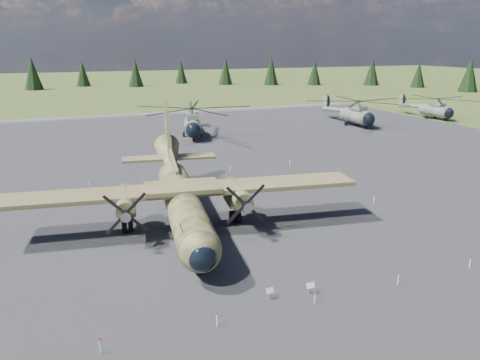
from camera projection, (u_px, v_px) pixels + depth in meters
name	position (u px, v px, depth m)	size (l,w,h in m)	color
ground	(208.00, 228.00, 38.42)	(500.00, 500.00, 0.00)	#485224
apron	(177.00, 193.00, 47.32)	(120.00, 120.00, 0.04)	#59585D
transport_plane	(181.00, 194.00, 38.30)	(28.69, 25.86, 9.44)	#30381E
helicopter_near	(192.00, 116.00, 74.86)	(23.64, 24.60, 4.95)	slate
helicopter_mid	(357.00, 108.00, 85.57)	(19.30, 22.52, 4.81)	slate
helicopter_far	(436.00, 104.00, 94.23)	(17.60, 20.19, 4.25)	slate
info_placard_left	(270.00, 292.00, 27.52)	(0.48, 0.27, 0.72)	gray
info_placard_right	(310.00, 287.00, 28.01)	(0.50, 0.22, 0.79)	gray
barrier_fence	(203.00, 223.00, 38.04)	(33.12, 29.62, 0.85)	white
treeline	(293.00, 190.00, 32.11)	(307.90, 309.05, 10.90)	black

